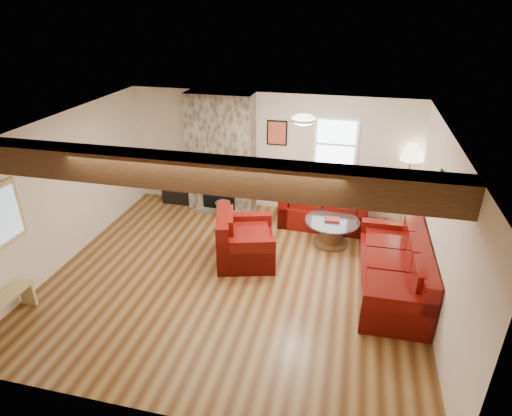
{
  "coord_description": "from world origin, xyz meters",
  "views": [
    {
      "loc": [
        1.7,
        -5.68,
        4.15
      ],
      "look_at": [
        0.26,
        0.4,
        1.1
      ],
      "focal_mm": 30.0,
      "sensor_mm": 36.0,
      "label": 1
    }
  ],
  "objects_px": {
    "sofa_three": "(393,265)",
    "television": "(183,173)",
    "coffee_table": "(331,232)",
    "loveseat": "(324,203)",
    "tv_cabinet": "(184,193)",
    "armchair_red": "(245,237)",
    "floor_lamp": "(412,157)"
  },
  "relations": [
    {
      "from": "sofa_three",
      "to": "floor_lamp",
      "type": "bearing_deg",
      "value": 171.23
    },
    {
      "from": "floor_lamp",
      "to": "tv_cabinet",
      "type": "bearing_deg",
      "value": -179.76
    },
    {
      "from": "sofa_three",
      "to": "floor_lamp",
      "type": "relative_size",
      "value": 1.35
    },
    {
      "from": "sofa_three",
      "to": "coffee_table",
      "type": "distance_m",
      "value": 1.6
    },
    {
      "from": "sofa_three",
      "to": "coffee_table",
      "type": "relative_size",
      "value": 2.31
    },
    {
      "from": "loveseat",
      "to": "floor_lamp",
      "type": "distance_m",
      "value": 1.87
    },
    {
      "from": "loveseat",
      "to": "floor_lamp",
      "type": "relative_size",
      "value": 1.01
    },
    {
      "from": "coffee_table",
      "to": "television",
      "type": "height_order",
      "value": "television"
    },
    {
      "from": "coffee_table",
      "to": "television",
      "type": "relative_size",
      "value": 1.2
    },
    {
      "from": "sofa_three",
      "to": "armchair_red",
      "type": "height_order",
      "value": "armchair_red"
    },
    {
      "from": "sofa_three",
      "to": "television",
      "type": "height_order",
      "value": "television"
    },
    {
      "from": "tv_cabinet",
      "to": "sofa_three",
      "type": "bearing_deg",
      "value": -27.7
    },
    {
      "from": "floor_lamp",
      "to": "loveseat",
      "type": "bearing_deg",
      "value": -168.36
    },
    {
      "from": "loveseat",
      "to": "tv_cabinet",
      "type": "distance_m",
      "value": 3.18
    },
    {
      "from": "coffee_table",
      "to": "armchair_red",
      "type": "bearing_deg",
      "value": -148.24
    },
    {
      "from": "loveseat",
      "to": "coffee_table",
      "type": "xyz_separation_m",
      "value": [
        0.21,
        -0.79,
        -0.21
      ]
    },
    {
      "from": "loveseat",
      "to": "television",
      "type": "xyz_separation_m",
      "value": [
        -3.16,
        0.3,
        0.24
      ]
    },
    {
      "from": "tv_cabinet",
      "to": "television",
      "type": "relative_size",
      "value": 1.11
    },
    {
      "from": "loveseat",
      "to": "coffee_table",
      "type": "relative_size",
      "value": 1.72
    },
    {
      "from": "sofa_three",
      "to": "loveseat",
      "type": "xyz_separation_m",
      "value": [
        -1.23,
        2.01,
        0.01
      ]
    },
    {
      "from": "loveseat",
      "to": "television",
      "type": "height_order",
      "value": "television"
    },
    {
      "from": "loveseat",
      "to": "coffee_table",
      "type": "bearing_deg",
      "value": -73.68
    },
    {
      "from": "loveseat",
      "to": "armchair_red",
      "type": "relative_size",
      "value": 1.55
    },
    {
      "from": "sofa_three",
      "to": "loveseat",
      "type": "distance_m",
      "value": 2.36
    },
    {
      "from": "coffee_table",
      "to": "floor_lamp",
      "type": "height_order",
      "value": "floor_lamp"
    },
    {
      "from": "floor_lamp",
      "to": "coffee_table",
      "type": "bearing_deg",
      "value": -140.33
    },
    {
      "from": "television",
      "to": "coffee_table",
      "type": "bearing_deg",
      "value": -17.97
    },
    {
      "from": "sofa_three",
      "to": "armchair_red",
      "type": "distance_m",
      "value": 2.47
    },
    {
      "from": "sofa_three",
      "to": "tv_cabinet",
      "type": "bearing_deg",
      "value": -118.64
    },
    {
      "from": "television",
      "to": "floor_lamp",
      "type": "xyz_separation_m",
      "value": [
        4.72,
        0.02,
        0.75
      ]
    },
    {
      "from": "tv_cabinet",
      "to": "floor_lamp",
      "type": "xyz_separation_m",
      "value": [
        4.72,
        0.02,
        1.22
      ]
    },
    {
      "from": "loveseat",
      "to": "tv_cabinet",
      "type": "height_order",
      "value": "loveseat"
    }
  ]
}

